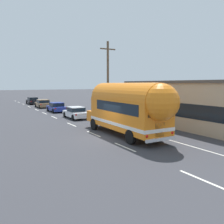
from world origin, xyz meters
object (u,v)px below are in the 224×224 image
at_px(utility_pole, 108,80).
at_px(car_lead, 76,112).
at_px(car_third, 43,103).
at_px(car_fourth, 33,100).
at_px(car_second, 57,107).
at_px(painted_bus, 129,107).

relative_size(utility_pole, car_lead, 1.99).
bearing_deg(car_third, utility_pole, -82.43).
relative_size(car_third, car_fourth, 1.04).
distance_m(car_third, car_fourth, 7.75).
bearing_deg(car_lead, utility_pole, -57.73).
relative_size(car_lead, car_second, 1.00).
xyz_separation_m(car_second, car_third, (-0.15, 7.30, 0.02)).
bearing_deg(car_second, car_fourth, 91.00).
xyz_separation_m(painted_bus, car_second, (0.07, 18.68, -1.58)).
distance_m(painted_bus, car_third, 26.03).
bearing_deg(car_fourth, car_lead, -89.34).
xyz_separation_m(car_lead, car_third, (-0.15, 14.82, 0.02)).
height_order(car_second, car_third, same).
xyz_separation_m(utility_pole, car_second, (-2.30, 11.17, -3.70)).
relative_size(painted_bus, car_third, 2.19).
bearing_deg(car_fourth, painted_bus, -89.67).
relative_size(painted_bus, car_fourth, 2.29).
bearing_deg(utility_pole, painted_bus, -107.53).
height_order(painted_bus, car_fourth, painted_bus).
bearing_deg(car_third, car_lead, -89.43).
bearing_deg(utility_pole, car_third, 97.57).
height_order(painted_bus, car_third, painted_bus).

